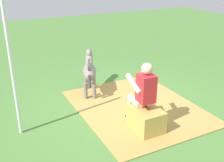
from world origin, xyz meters
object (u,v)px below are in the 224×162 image
object	(u,v)px
person_seated	(143,92)
pony_standing	(89,71)
tent_pole_left	(12,72)
hay_bale	(146,120)

from	to	relation	value
person_seated	pony_standing	xyz separation A→B (m)	(1.87, 0.29, -0.15)
person_seated	tent_pole_left	xyz separation A→B (m)	(0.81, 2.13, 0.48)
hay_bale	person_seated	size ratio (longest dim) A/B	0.49
tent_pole_left	person_seated	bearing A→B (deg)	-110.91
hay_bale	person_seated	bearing A→B (deg)	-2.04
pony_standing	person_seated	bearing A→B (deg)	-171.20
hay_bale	tent_pole_left	distance (m)	2.54
hay_bale	pony_standing	world-z (taller)	pony_standing
person_seated	tent_pole_left	world-z (taller)	tent_pole_left
pony_standing	tent_pole_left	world-z (taller)	tent_pole_left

